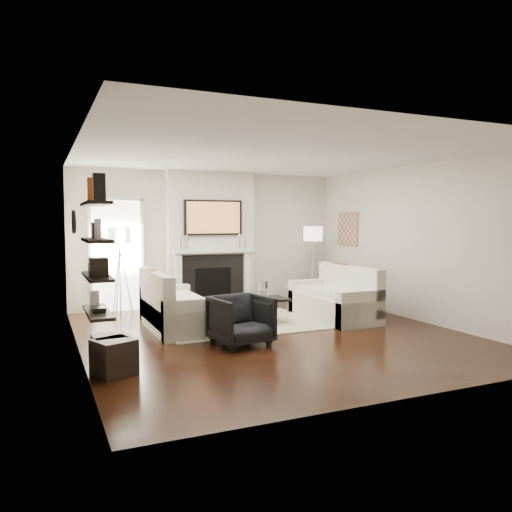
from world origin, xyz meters
name	(u,v)px	position (x,y,z in m)	size (l,w,h in m)	color
room_envelope	(272,245)	(0.00, 0.00, 1.35)	(6.00, 6.00, 6.00)	black
chimney_breast	(211,239)	(0.00, 2.88, 1.35)	(1.80, 0.25, 2.70)	silver
fireplace_surround	(213,280)	(0.00, 2.74, 0.52)	(1.30, 0.02, 1.04)	black
firebox	(213,284)	(0.00, 2.73, 0.45)	(0.75, 0.02, 0.65)	black
mantel_pilaster_l	(179,281)	(-0.72, 2.71, 0.55)	(0.12, 0.08, 1.10)	white
mantel_pilaster_r	(247,277)	(0.72, 2.71, 0.55)	(0.12, 0.08, 1.10)	white
mantel_shelf	(214,251)	(0.00, 2.69, 1.12)	(1.70, 0.18, 0.07)	white
tv_body	(213,218)	(0.00, 2.71, 1.78)	(1.20, 0.06, 0.70)	black
tv_screen	(214,218)	(0.00, 2.68, 1.78)	(1.10, 0.01, 0.62)	#BF723F
candlestick_l_tall	(187,242)	(-0.55, 2.70, 1.30)	(0.04, 0.04, 0.30)	silver
candlestick_l_short	(180,244)	(-0.68, 2.70, 1.27)	(0.04, 0.04, 0.24)	silver
candlestick_r_tall	(239,241)	(0.55, 2.70, 1.30)	(0.04, 0.04, 0.30)	silver
candlestick_r_short	(245,242)	(0.68, 2.70, 1.27)	(0.04, 0.04, 0.24)	silver
hallway_panel	(116,256)	(-1.85, 2.98, 1.05)	(0.90, 0.02, 2.10)	white
door_trim_l	(90,257)	(-2.33, 2.96, 1.05)	(0.06, 0.06, 2.16)	white
door_trim_r	(142,255)	(-1.37, 2.96, 1.05)	(0.06, 0.06, 2.16)	white
door_trim_top	(115,199)	(-1.85, 2.96, 2.13)	(1.02, 0.06, 0.06)	white
rug	(238,323)	(-0.19, 0.94, 0.01)	(2.60, 2.00, 0.01)	#B6B095
loveseat_left_base	(177,316)	(-1.22, 0.92, 0.21)	(0.85, 1.80, 0.42)	silver
loveseat_left_back	(156,298)	(-1.56, 0.92, 0.53)	(0.18, 1.80, 0.80)	silver
loveseat_left_arm_n	(192,320)	(-1.22, 0.11, 0.30)	(0.85, 0.18, 0.60)	silver
loveseat_left_arm_s	(165,303)	(-1.22, 1.73, 0.30)	(0.85, 0.18, 0.60)	silver
loveseat_left_cushion	(180,300)	(-1.17, 0.92, 0.47)	(0.63, 1.44, 0.10)	silver
pillow_left_orange	(152,282)	(-1.56, 1.22, 0.73)	(0.10, 0.42, 0.42)	#923F12
pillow_left_charcoal	(160,288)	(-1.56, 0.62, 0.72)	(0.10, 0.40, 0.40)	black
loveseat_right_base	(333,307)	(1.51, 0.67, 0.21)	(0.85, 1.80, 0.42)	silver
loveseat_right_back	(349,288)	(1.84, 0.67, 0.53)	(0.18, 1.80, 0.80)	silver
loveseat_right_arm_n	(361,309)	(1.51, -0.14, 0.30)	(0.85, 0.18, 0.60)	silver
loveseat_right_arm_s	(310,295)	(1.51, 1.48, 0.30)	(0.85, 0.18, 0.60)	silver
loveseat_right_cushion	(331,292)	(1.46, 0.67, 0.47)	(0.63, 1.44, 0.10)	silver
pillow_right_orange	(340,275)	(1.84, 0.97, 0.73)	(0.10, 0.42, 0.42)	#923F12
pillow_right_charcoal	(360,279)	(1.84, 0.37, 0.72)	(0.10, 0.40, 0.40)	black
coffee_table	(255,300)	(0.08, 0.82, 0.40)	(1.10, 0.55, 0.04)	black
coffee_leg_nw	(232,317)	(-0.42, 0.60, 0.19)	(0.02, 0.02, 0.38)	silver
coffee_leg_ne	(288,312)	(0.58, 0.60, 0.19)	(0.02, 0.02, 0.38)	silver
coffee_leg_sw	(222,312)	(-0.42, 1.04, 0.19)	(0.02, 0.02, 0.38)	silver
coffee_leg_se	(276,308)	(0.58, 1.04, 0.19)	(0.02, 0.02, 0.38)	silver
hurricane_glass	(263,290)	(0.23, 0.82, 0.56)	(0.17, 0.17, 0.30)	white
hurricane_candle	(263,294)	(0.23, 0.82, 0.50)	(0.11, 0.11, 0.17)	white
copper_bowl	(241,298)	(-0.17, 0.82, 0.45)	(0.27, 0.27, 0.04)	#9C521A
armchair	(241,318)	(-0.67, -0.40, 0.38)	(0.73, 0.68, 0.75)	black
lamp_left_post	(120,282)	(-1.85, 2.58, 0.60)	(0.02, 0.02, 1.20)	silver
lamp_left_shade	(119,235)	(-1.85, 2.58, 1.45)	(0.40, 0.40, 0.30)	white
lamp_left_leg_a	(126,282)	(-1.74, 2.58, 0.60)	(0.02, 0.02, 1.25)	silver
lamp_left_leg_b	(116,281)	(-1.91, 2.68, 0.60)	(0.02, 0.02, 1.25)	silver
lamp_left_leg_c	(118,283)	(-1.91, 2.49, 0.60)	(0.02, 0.02, 1.25)	silver
lamp_right_post	(313,274)	(2.05, 2.31, 0.60)	(0.02, 0.02, 1.20)	silver
lamp_right_shade	(313,234)	(2.05, 2.31, 1.45)	(0.40, 0.40, 0.30)	white
lamp_right_leg_a	(317,274)	(2.16, 2.31, 0.60)	(0.02, 0.02, 1.25)	silver
lamp_right_leg_b	(308,274)	(2.00, 2.41, 0.60)	(0.02, 0.02, 1.25)	silver
lamp_right_leg_c	(313,275)	(1.99, 2.22, 0.60)	(0.02, 0.02, 1.25)	silver
console_top	(347,269)	(2.57, 1.81, 0.73)	(0.35, 1.20, 0.04)	black
console_leg_n	(363,291)	(2.57, 1.26, 0.35)	(0.30, 0.04, 0.71)	black
console_leg_s	(333,284)	(2.57, 2.36, 0.35)	(0.30, 0.04, 0.71)	black
wall_art	(348,229)	(2.73, 2.05, 1.55)	(0.03, 0.70, 0.70)	#AC7C56
shelf_bottom	(98,312)	(-2.62, -1.00, 0.70)	(0.25, 1.00, 0.04)	black
shelf_lower	(97,276)	(-2.62, -1.00, 1.10)	(0.25, 1.00, 0.04)	black
shelf_upper	(96,240)	(-2.62, -1.00, 1.50)	(0.25, 1.00, 0.04)	black
shelf_top	(96,204)	(-2.62, -1.00, 1.90)	(0.25, 1.00, 0.04)	black
decor_magfile_a	(99,187)	(-2.62, -1.38, 2.06)	(0.12, 0.10, 0.28)	black
decor_magfile_b	(93,190)	(-2.62, -0.78, 2.06)	(0.12, 0.10, 0.28)	#923F12
decor_frame_a	(98,229)	(-2.62, -1.16, 1.63)	(0.04, 0.30, 0.22)	white
decor_frame_b	(94,230)	(-2.62, -0.72, 1.61)	(0.04, 0.22, 0.18)	black
decor_wine_rack	(99,267)	(-2.62, -1.17, 1.22)	(0.18, 0.25, 0.20)	black
decor_box_small	(95,268)	(-2.62, -0.82, 1.18)	(0.15, 0.12, 0.12)	black
decor_books	(99,309)	(-2.62, -1.06, 0.74)	(0.14, 0.20, 0.05)	black
decor_box_tall	(94,298)	(-2.62, -0.65, 0.81)	(0.10, 0.10, 0.18)	white
clock_rim	(74,222)	(-2.73, 0.90, 1.70)	(0.34, 0.34, 0.04)	black
clock_face	(76,222)	(-2.71, 0.90, 1.70)	(0.29, 0.29, 0.01)	white
ottoman_near	(111,352)	(-2.47, -0.86, 0.20)	(0.40, 0.40, 0.40)	black
ottoman_far	(114,357)	(-2.47, -1.10, 0.20)	(0.40, 0.40, 0.40)	black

